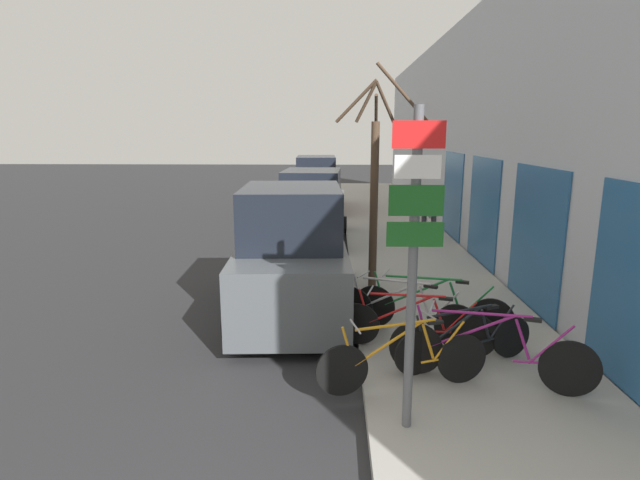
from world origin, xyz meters
name	(u,v)px	position (x,y,z in m)	size (l,w,h in m)	color
ground_plane	(311,259)	(0.00, 11.20, 0.00)	(80.00, 80.00, 0.00)	#28282B
sidewalk_curb	(396,235)	(2.60, 14.00, 0.07)	(3.20, 32.00, 0.15)	#9E9B93
building_facade	(458,135)	(4.35, 13.91, 3.22)	(0.23, 32.00, 6.50)	#B2B7C1
signpost	(413,255)	(1.42, 3.26, 2.07)	(0.57, 0.12, 3.40)	#595B60
bicycle_0	(404,360)	(1.49, 4.08, 0.53)	(2.17, 0.64, 0.90)	black
bicycle_1	(490,354)	(2.59, 4.23, 0.56)	(2.45, 0.81, 0.98)	black
bicycle_2	(465,341)	(2.41, 4.73, 0.52)	(2.02, 0.86, 0.85)	black
bicycle_3	(415,326)	(1.80, 5.21, 0.53)	(2.24, 0.68, 0.88)	black
bicycle_4	(403,313)	(1.68, 5.66, 0.55)	(2.13, 1.12, 0.95)	black
bicycle_5	(430,309)	(2.15, 5.84, 0.56)	(2.40, 0.87, 0.96)	black
parked_car_0	(292,258)	(-0.14, 7.09, 1.06)	(2.25, 4.40, 2.37)	#51565B
parked_car_1	(312,211)	(-0.04, 13.00, 1.01)	(2.14, 4.54, 2.23)	silver
parked_car_2	(316,187)	(-0.15, 19.04, 1.07)	(2.03, 4.72, 2.35)	maroon
pedestrian_near	(429,210)	(3.36, 12.69, 1.09)	(0.41, 0.36, 1.62)	#333338
street_tree	(375,187)	(1.42, 8.27, 2.24)	(1.81, 0.73, 4.45)	#4C3828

